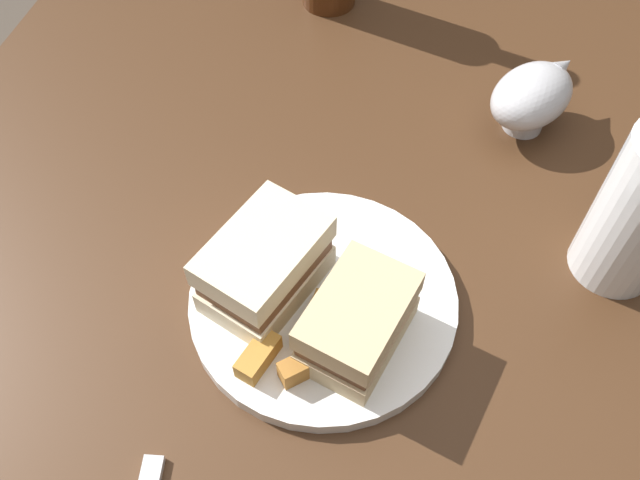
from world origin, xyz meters
The scene contains 12 objects.
ground_plane centered at (0.00, 0.00, 0.00)m, with size 6.00×6.00×0.00m, color #4C4238.
dining_table centered at (0.00, 0.00, 0.38)m, with size 1.02×0.89×0.75m, color #422816.
plate centered at (-0.10, -0.03, 0.76)m, with size 0.24×0.24×0.02m, color white.
sandwich_half_left centered at (-0.10, 0.02, 0.80)m, with size 0.13×0.11×0.07m.
sandwich_half_right centered at (-0.13, -0.07, 0.80)m, with size 0.12×0.09×0.06m.
potato_wedge_front centered at (-0.13, -0.03, 0.78)m, with size 0.05×0.02×0.02m, color gold.
potato_wedge_middle centered at (-0.17, -0.03, 0.78)m, with size 0.04×0.02×0.02m, color #AD702D.
potato_wedge_back centered at (-0.15, -0.06, 0.78)m, with size 0.05×0.02×0.02m, color #B77F33.
potato_wedge_left_edge centered at (-0.13, -0.03, 0.78)m, with size 0.05×0.02×0.02m, color #B77F33.
potato_wedge_right_edge centered at (-0.17, 0.01, 0.78)m, with size 0.04×0.02×0.02m, color #B77F33.
pint_glass centered at (0.01, -0.29, 0.82)m, with size 0.08×0.08×0.16m.
gravy_boat centered at (0.18, -0.19, 0.80)m, with size 0.13×0.12×0.07m.
Camera 1 is at (-0.40, -0.10, 1.28)m, focal length 36.96 mm.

